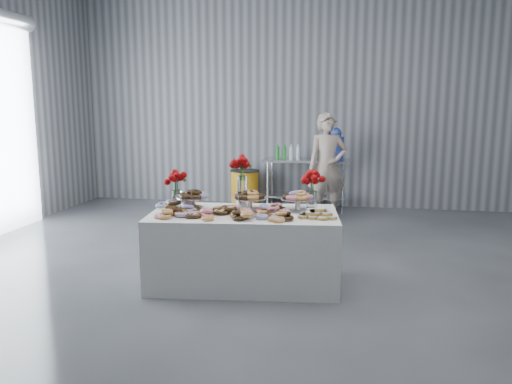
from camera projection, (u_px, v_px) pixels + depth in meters
ground at (247, 291)px, 4.98m from camera, size 9.00×9.00×0.00m
room_walls at (219, 18)px, 4.65m from camera, size 8.04×9.04×4.02m
display_table at (244, 248)px, 5.17m from camera, size 2.00×1.21×0.75m
prep_table at (306, 175)px, 8.81m from camera, size 1.50×0.60×0.90m
donut_mounds at (243, 209)px, 5.04m from camera, size 1.88×1.00×0.09m
cake_stand_left at (193, 196)px, 5.26m from camera, size 0.36×0.36×0.17m
cake_stand_mid at (250, 197)px, 5.22m from camera, size 0.36×0.36×0.17m
cake_stand_right at (298, 197)px, 5.19m from camera, size 0.36×0.36×0.17m
danish_pile at (318, 211)px, 4.89m from camera, size 0.48×0.48×0.11m
bouquet_left at (176, 180)px, 5.35m from camera, size 0.26×0.26×0.42m
bouquet_right at (312, 180)px, 5.30m from camera, size 0.26×0.26×0.42m
bouquet_center at (242, 171)px, 5.38m from camera, size 0.26×0.26×0.57m
water_jug at (336, 145)px, 8.63m from camera, size 0.28×0.28×0.55m
drink_bottles at (288, 152)px, 8.70m from camera, size 0.54×0.08×0.27m
person at (327, 167)px, 7.94m from camera, size 0.72×0.58×1.72m
trash_barrel at (245, 189)px, 9.05m from camera, size 0.53×0.53×0.68m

